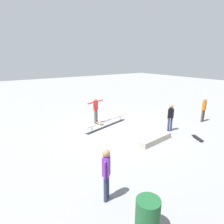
% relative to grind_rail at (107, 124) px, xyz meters
% --- Properties ---
extents(ground_plane, '(60.00, 60.00, 0.00)m').
position_rel_grind_rail_xyz_m(ground_plane, '(-0.36, 0.76, -0.15)').
color(ground_plane, gray).
extents(grind_rail, '(3.28, 1.10, 0.36)m').
position_rel_grind_rail_xyz_m(grind_rail, '(0.00, 0.00, 0.00)').
color(grind_rail, black).
rests_on(grind_rail, ground_plane).
extents(skate_ledge, '(2.07, 0.62, 0.27)m').
position_rel_grind_rail_xyz_m(skate_ledge, '(-0.69, 3.21, -0.02)').
color(skate_ledge, '#B2A893').
rests_on(skate_ledge, ground_plane).
extents(skater_main, '(1.30, 0.50, 1.67)m').
position_rel_grind_rail_xyz_m(skater_main, '(0.27, -0.86, 0.82)').
color(skater_main, slate).
rests_on(skater_main, ground_plane).
extents(skateboard_main, '(0.38, 0.82, 0.09)m').
position_rel_grind_rail_xyz_m(skateboard_main, '(0.21, -0.67, -0.08)').
color(skateboard_main, tan).
rests_on(skateboard_main, ground_plane).
extents(bystander_orange_shirt, '(0.36, 0.22, 1.58)m').
position_rel_grind_rail_xyz_m(bystander_orange_shirt, '(-5.46, 2.79, 0.74)').
color(bystander_orange_shirt, brown).
rests_on(bystander_orange_shirt, ground_plane).
extents(bystander_purple_shirt, '(0.32, 0.28, 1.59)m').
position_rel_grind_rail_xyz_m(bystander_purple_shirt, '(3.44, 5.14, 0.74)').
color(bystander_purple_shirt, '#2D3351').
rests_on(bystander_purple_shirt, ground_plane).
extents(bystander_black_shirt, '(0.34, 0.25, 1.53)m').
position_rel_grind_rail_xyz_m(bystander_black_shirt, '(-2.43, 2.64, 0.71)').
color(bystander_black_shirt, '#2D3351').
rests_on(bystander_black_shirt, ground_plane).
extents(loose_skateboard_black, '(0.53, 0.81, 0.09)m').
position_rel_grind_rail_xyz_m(loose_skateboard_black, '(-2.66, 4.20, -0.08)').
color(loose_skateboard_black, black).
rests_on(loose_skateboard_black, ground_plane).
extents(trash_bin, '(0.58, 0.58, 0.88)m').
position_rel_grind_rail_xyz_m(trash_bin, '(3.24, 6.57, 0.28)').
color(trash_bin, '#1E592D').
rests_on(trash_bin, ground_plane).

